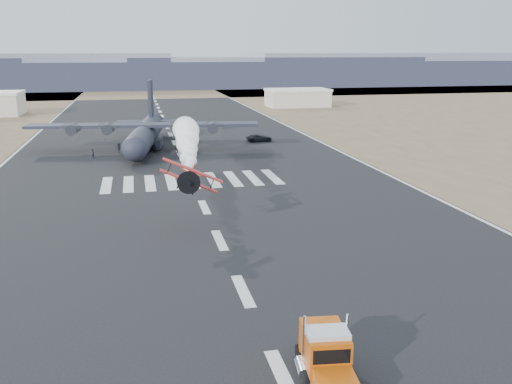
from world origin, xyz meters
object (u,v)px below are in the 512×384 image
object	(u,v)px
hangar_right	(298,97)
support_vehicle	(260,138)
crew_c	(119,148)
transport_aircraft	(146,132)
crew_a	(93,153)
crew_f	(155,149)
aerobatic_biplane	(190,177)
crew_b	(188,151)
crew_g	(147,150)
crew_d	(177,148)
semi_truck	(326,357)
crew_e	(183,150)
crew_h	(190,150)

from	to	relation	value
hangar_right	support_vehicle	xyz separation A→B (m)	(-28.63, -67.88, -2.27)
hangar_right	crew_c	bearing A→B (deg)	-127.25
crew_c	support_vehicle	bearing A→B (deg)	-175.22
transport_aircraft	crew_a	world-z (taller)	transport_aircraft
hangar_right	transport_aircraft	distance (m)	88.18
crew_c	crew_f	bearing A→B (deg)	157.17
aerobatic_biplane	transport_aircraft	bearing A→B (deg)	98.43
support_vehicle	crew_b	xyz separation A→B (m)	(-16.13, -12.71, 0.08)
crew_g	hangar_right	bearing A→B (deg)	157.34
aerobatic_biplane	crew_d	world-z (taller)	aerobatic_biplane
aerobatic_biplane	crew_g	distance (m)	44.52
semi_truck	crew_c	size ratio (longest dim) A/B	4.29
crew_e	crew_h	distance (m)	1.34
crew_g	semi_truck	bearing A→B (deg)	17.19
crew_h	crew_b	bearing A→B (deg)	-176.64
crew_d	crew_g	xyz separation A→B (m)	(-5.48, -0.70, -0.07)
aerobatic_biplane	transport_aircraft	xyz separation A→B (m)	(-3.43, 50.88, -2.54)
crew_h	crew_d	bearing A→B (deg)	72.36
crew_f	semi_truck	bearing A→B (deg)	-118.42
crew_b	support_vehicle	bearing A→B (deg)	-7.70
crew_d	crew_f	world-z (taller)	crew_d
crew_b	crew_a	bearing A→B (deg)	129.51
hangar_right	transport_aircraft	bearing A→B (deg)	-125.97
transport_aircraft	crew_f	distance (m)	5.68
crew_b	crew_f	distance (m)	7.07
crew_c	crew_d	size ratio (longest dim) A/B	1.00
crew_a	crew_b	size ratio (longest dim) A/B	1.04
crew_b	crew_f	bearing A→B (deg)	97.04
crew_c	crew_e	size ratio (longest dim) A/B	1.11
semi_truck	crew_h	size ratio (longest dim) A/B	4.80
aerobatic_biplane	crew_c	distance (m)	48.51
crew_d	crew_f	bearing A→B (deg)	-65.66
crew_c	crew_h	bearing A→B (deg)	149.53
crew_f	crew_h	world-z (taller)	crew_h
crew_e	crew_g	bearing A→B (deg)	19.74
hangar_right	crew_f	bearing A→B (deg)	-123.44
crew_a	crew_h	xyz separation A→B (m)	(16.80, -0.41, -0.05)
crew_b	crew_c	world-z (taller)	crew_c
semi_truck	transport_aircraft	xyz separation A→B (m)	(-8.00, 79.58, 1.54)
crew_b	crew_d	bearing A→B (deg)	70.79
support_vehicle	crew_a	bearing A→B (deg)	105.20
crew_f	support_vehicle	bearing A→B (deg)	-12.28
support_vehicle	crew_f	size ratio (longest dim) A/B	3.39
crew_a	crew_d	world-z (taller)	crew_d
hangar_right	support_vehicle	distance (m)	73.70
support_vehicle	crew_g	bearing A→B (deg)	109.70
hangar_right	crew_b	world-z (taller)	hangar_right
crew_a	crew_e	xyz separation A→B (m)	(15.65, 0.27, -0.05)
crew_a	crew_b	distance (m)	16.40
aerobatic_biplane	crew_a	distance (m)	45.08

